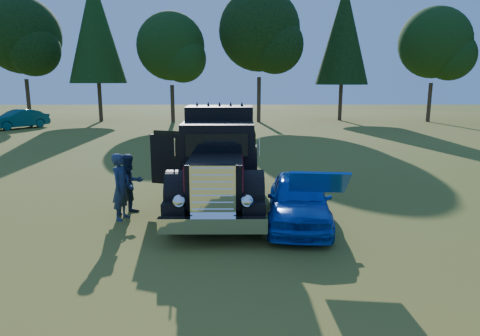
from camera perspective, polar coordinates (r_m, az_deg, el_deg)
name	(u,v)px	position (r m, az deg, el deg)	size (l,w,h in m)	color
ground	(158,231)	(11.24, -10.88, -8.29)	(120.00, 120.00, 0.00)	#354C16
treeline	(211,33)	(37.93, -3.90, 17.51)	(72.10, 24.04, 13.84)	#2D2116
diamond_t_truck	(219,166)	(12.85, -2.87, 0.33)	(3.33, 7.16, 3.00)	black
hotrod_coupe	(299,199)	(11.48, 7.85, -4.14)	(2.03, 4.30, 1.89)	#0810B0
spectator_near	(121,187)	(12.19, -15.59, -2.41)	(0.67, 0.44, 1.85)	#1C2241
spectator_far	(130,184)	(12.65, -14.47, -2.07)	(0.85, 0.66, 1.75)	#1B1F3F
distant_teal_car	(18,119)	(39.00, -27.46, 5.80)	(1.60, 4.60, 1.52)	#0B3B45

